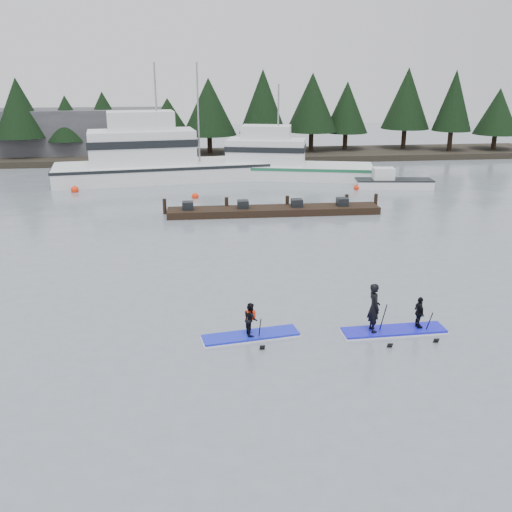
{
  "coord_description": "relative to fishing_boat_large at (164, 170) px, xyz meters",
  "views": [
    {
      "loc": [
        -2.89,
        -17.66,
        8.97
      ],
      "look_at": [
        0.0,
        6.0,
        1.1
      ],
      "focal_mm": 40.0,
      "sensor_mm": 36.0,
      "label": 1
    }
  ],
  "objects": [
    {
      "name": "buoy_c",
      "position": [
        15.02,
        -6.21,
        -0.82
      ],
      "size": [
        0.54,
        0.54,
        0.54
      ],
      "primitive_type": "sphere",
      "color": "#FF2F0C",
      "rests_on": "ground"
    },
    {
      "name": "fishing_boat_medium",
      "position": [
        10.0,
        -0.28,
        -0.2
      ],
      "size": [
        15.16,
        7.61,
        8.67
      ],
      "rotation": [
        0.0,
        0.0,
        -0.25
      ],
      "color": "white",
      "rests_on": "ground"
    },
    {
      "name": "buoy_a",
      "position": [
        -6.61,
        -4.49,
        -0.82
      ],
      "size": [
        0.6,
        0.6,
        0.6
      ],
      "primitive_type": "sphere",
      "color": "#FF2F0C",
      "rests_on": "ground"
    },
    {
      "name": "buoy_b",
      "position": [
        2.46,
        -7.76,
        -0.82
      ],
      "size": [
        0.5,
        0.5,
        0.5
      ],
      "primitive_type": "sphere",
      "color": "#FF2F0C",
      "rests_on": "ground"
    },
    {
      "name": "waterfront_building",
      "position": [
        -9.19,
        13.08,
        1.68
      ],
      "size": [
        18.0,
        6.0,
        5.0
      ],
      "primitive_type": "cube",
      "color": "#4C4C51",
      "rests_on": "ground"
    },
    {
      "name": "paddleboard_duo",
      "position": [
        8.88,
        -30.85,
        -0.21
      ],
      "size": [
        3.71,
        1.21,
        2.39
      ],
      "rotation": [
        0.0,
        0.0,
        0.03
      ],
      "color": "#1719DB",
      "rests_on": "ground"
    },
    {
      "name": "skiff",
      "position": [
        18.05,
        -5.95,
        -0.47
      ],
      "size": [
        6.06,
        2.5,
        0.69
      ],
      "primitive_type": "cube",
      "rotation": [
        0.0,
        0.0,
        -0.13
      ],
      "color": "white",
      "rests_on": "ground"
    },
    {
      "name": "floating_dock",
      "position": [
        7.4,
        -13.16,
        -0.59
      ],
      "size": [
        13.66,
        2.0,
        0.45
      ],
      "primitive_type": "cube",
      "rotation": [
        0.0,
        0.0,
        -0.01
      ],
      "color": "black",
      "rests_on": "ground"
    },
    {
      "name": "fishing_boat_large",
      "position": [
        0.0,
        0.0,
        0.0
      ],
      "size": [
        19.55,
        7.69,
        10.58
      ],
      "rotation": [
        0.0,
        0.0,
        0.13
      ],
      "color": "white",
      "rests_on": "ground"
    },
    {
      "name": "ground",
      "position": [
        4.81,
        -30.92,
        -0.82
      ],
      "size": [
        160.0,
        160.0,
        0.0
      ],
      "primitive_type": "plane",
      "color": "slate",
      "rests_on": "ground"
    },
    {
      "name": "treeline",
      "position": [
        4.81,
        11.08,
        -0.82
      ],
      "size": [
        60.0,
        4.0,
        8.0
      ],
      "primitive_type": null,
      "color": "black",
      "rests_on": "ground"
    },
    {
      "name": "paddleboard_solo",
      "position": [
        3.92,
        -30.62,
        -0.44
      ],
      "size": [
        3.46,
        1.31,
        1.78
      ],
      "rotation": [
        0.0,
        0.0,
        0.15
      ],
      "color": "#1723D7",
      "rests_on": "ground"
    },
    {
      "name": "far_shore",
      "position": [
        4.81,
        11.08,
        -0.52
      ],
      "size": [
        70.0,
        8.0,
        0.6
      ],
      "primitive_type": "cube",
      "color": "#2D281E",
      "rests_on": "ground"
    },
    {
      "name": "buoy_d",
      "position": [
        10.33,
        -12.45,
        -0.82
      ],
      "size": [
        0.5,
        0.5,
        0.5
      ],
      "primitive_type": "sphere",
      "color": "#FF2F0C",
      "rests_on": "ground"
    }
  ]
}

